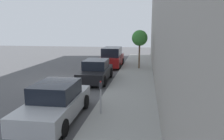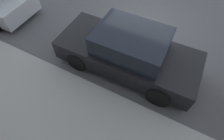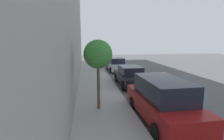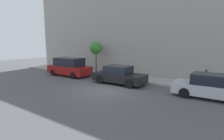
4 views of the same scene
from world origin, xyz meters
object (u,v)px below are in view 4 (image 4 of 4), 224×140
parked_sedan_nearest (211,87)px  parked_minivan_third (69,67)px  street_tree (96,48)px  parked_sedan_second (119,75)px  parking_meter_near (206,77)px

parked_sedan_nearest → parked_minivan_third: parked_minivan_third is taller
street_tree → parked_minivan_third: bearing=152.4°
parked_minivan_third → parked_sedan_second: bearing=-91.6°
parking_meter_near → street_tree: street_tree is taller
parked_sedan_nearest → parked_sedan_second: 6.83m
parked_sedan_second → street_tree: size_ratio=1.31×
parked_sedan_second → parked_minivan_third: bearing=88.4°
parked_sedan_second → parked_minivan_third: (0.17, 6.32, 0.20)m
parking_meter_near → street_tree: size_ratio=0.41×
parked_sedan_nearest → parked_sedan_second: (0.11, 6.83, -0.00)m
street_tree → parked_sedan_nearest: bearing=-104.4°
parking_meter_near → parked_sedan_nearest: bearing=-164.4°
street_tree → parking_meter_near: bearing=-96.2°
parked_sedan_nearest → parking_meter_near: 1.88m
parked_sedan_nearest → parked_sedan_second: bearing=89.1°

